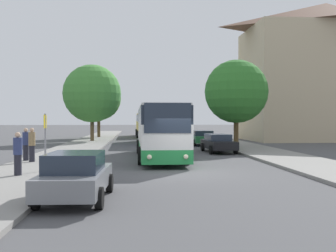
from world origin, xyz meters
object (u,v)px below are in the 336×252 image
at_px(bus_front, 159,130).
at_px(pedestrian_walking_back, 26,144).
at_px(parked_car_right_near, 218,143).
at_px(tree_right_near, 236,92).
at_px(parked_car_left_curb, 76,175).
at_px(bus_stop_sign, 45,135).
at_px(bus_middle, 153,125).
at_px(pedestrian_waiting_far, 18,153).
at_px(parked_car_right_far, 203,138).
at_px(pedestrian_waiting_near, 32,144).
at_px(tree_left_near, 92,94).
at_px(bus_rear, 146,124).
at_px(tree_left_far, 99,98).

height_order(bus_front, pedestrian_walking_back, bus_front).
height_order(parked_car_right_near, tree_right_near, tree_right_near).
xyz_separation_m(parked_car_left_curb, bus_stop_sign, (-2.23, 5.88, 0.98)).
distance_m(bus_middle, pedestrian_waiting_far, 23.88).
bearing_deg(pedestrian_waiting_far, parked_car_left_curb, -15.31).
bearing_deg(pedestrian_walking_back, bus_stop_sign, -39.95).
xyz_separation_m(parked_car_left_curb, parked_car_right_far, (8.10, 24.50, -0.03)).
bearing_deg(tree_right_near, parked_car_left_curb, -116.96).
distance_m(bus_middle, parked_car_left_curb, 27.75).
xyz_separation_m(parked_car_right_far, pedestrian_waiting_far, (-11.14, -19.94, 0.32)).
bearing_deg(pedestrian_waiting_near, pedestrian_walking_back, 156.10).
distance_m(tree_left_near, tree_right_near, 16.76).
relative_size(parked_car_right_near, tree_right_near, 0.65).
bearing_deg(bus_middle, bus_stop_sign, -106.20).
xyz_separation_m(pedestrian_waiting_near, tree_right_near, (13.88, 10.02, 3.65)).
distance_m(parked_car_right_far, pedestrian_waiting_far, 22.85).
bearing_deg(parked_car_right_far, pedestrian_waiting_near, 52.77).
distance_m(pedestrian_waiting_near, pedestrian_walking_back, 0.88).
bearing_deg(bus_rear, parked_car_left_curb, -95.31).
relative_size(pedestrian_waiting_near, tree_left_near, 0.23).
xyz_separation_m(bus_front, pedestrian_waiting_far, (-6.33, -8.04, -0.70)).
relative_size(pedestrian_waiting_far, pedestrian_walking_back, 0.98).
xyz_separation_m(parked_car_right_near, pedestrian_waiting_far, (-10.91, -11.94, 0.33)).
bearing_deg(tree_right_near, bus_front, -133.32).
bearing_deg(parked_car_left_curb, pedestrian_waiting_near, 113.81).
height_order(pedestrian_waiting_near, tree_left_near, tree_left_near).
distance_m(bus_middle, parked_car_right_near, 11.88).
xyz_separation_m(parked_car_right_near, pedestrian_walking_back, (-12.20, -6.03, 0.35)).
xyz_separation_m(parked_car_right_far, bus_stop_sign, (-10.33, -18.62, 1.01)).
bearing_deg(bus_stop_sign, pedestrian_waiting_far, -121.45).
height_order(parked_car_right_near, tree_left_near, tree_left_near).
bearing_deg(bus_front, bus_stop_sign, -129.82).
bearing_deg(tree_right_near, parked_car_right_far, 112.57).
bearing_deg(bus_middle, tree_right_near, -51.07).
distance_m(pedestrian_walking_back, tree_right_near, 17.53).
bearing_deg(parked_car_right_far, bus_rear, -73.25).
bearing_deg(tree_left_far, pedestrian_waiting_near, -91.60).
bearing_deg(parked_car_left_curb, bus_stop_sign, 113.22).
xyz_separation_m(pedestrian_waiting_near, tree_left_far, (0.83, 29.57, 4.09)).
height_order(parked_car_right_near, parked_car_right_far, parked_car_right_far).
bearing_deg(pedestrian_waiting_far, parked_car_right_near, 88.54).
bearing_deg(pedestrian_walking_back, pedestrian_waiting_far, -52.24).
bearing_deg(parked_car_right_near, parked_car_right_far, -93.79).
bearing_deg(pedestrian_walking_back, tree_right_near, 58.33).
bearing_deg(parked_car_right_near, bus_front, 38.31).
height_order(bus_rear, tree_left_far, tree_left_far).
relative_size(parked_car_right_far, pedestrian_waiting_far, 2.48).
relative_size(tree_left_near, tree_right_near, 1.13).
relative_size(parked_car_right_near, pedestrian_walking_back, 2.57).
xyz_separation_m(parked_car_left_curb, pedestrian_waiting_near, (-3.82, 9.76, 0.33)).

